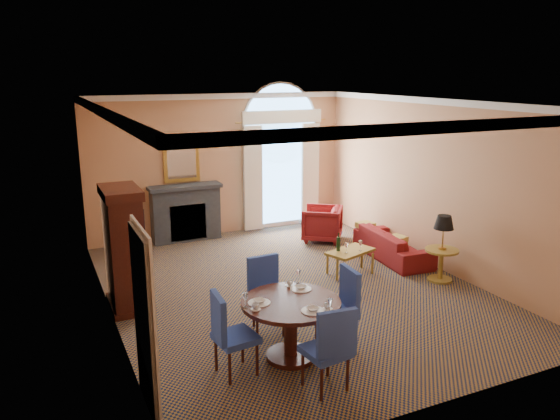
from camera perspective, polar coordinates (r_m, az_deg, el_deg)
name	(u,v)px	position (r m, az deg, el deg)	size (l,w,h in m)	color
ground	(292,289)	(9.60, 1.27, -8.21)	(7.50, 7.50, 0.00)	#121B39
room_envelope	(275,141)	(9.53, -0.56, 7.27)	(6.04, 7.52, 3.45)	tan
armoire	(124,251)	(8.92, -15.95, -4.12)	(0.56, 1.00, 1.96)	black
dining_table	(291,317)	(7.20, 1.14, -11.07)	(1.30, 1.30, 1.02)	black
dining_chair_north	(266,289)	(7.98, -1.51, -8.23)	(0.59, 0.59, 1.09)	#264095
dining_chair_south	(331,344)	(6.50, 5.33, -13.82)	(0.54, 0.55, 1.09)	#264095
dining_chair_east	(343,302)	(7.58, 6.56, -9.57)	(0.52, 0.51, 1.09)	#264095
dining_chair_west	(228,330)	(6.84, -5.49, -12.33)	(0.54, 0.54, 1.09)	#264095
sofa	(393,244)	(11.24, 11.70, -3.55)	(1.97, 0.77, 0.57)	maroon
armchair	(322,224)	(12.17, 4.41, -1.43)	(0.82, 0.84, 0.77)	maroon
coffee_table	(350,252)	(10.22, 7.30, -4.37)	(1.01, 0.77, 0.80)	olive
side_table	(443,240)	(10.13, 16.63, -3.06)	(0.59, 0.59, 1.19)	olive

